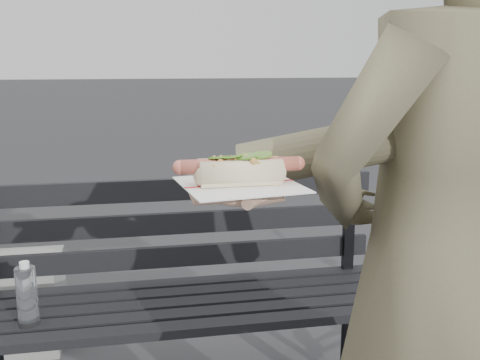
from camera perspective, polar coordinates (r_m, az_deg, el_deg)
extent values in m
cylinder|color=black|center=(2.41, 10.74, -14.63)|extent=(0.04, 0.04, 0.45)
cube|color=black|center=(1.85, -5.08, -14.80)|extent=(1.50, 0.07, 0.03)
cube|color=black|center=(1.93, -5.36, -13.60)|extent=(1.50, 0.07, 0.03)
cube|color=black|center=(2.01, -5.61, -12.50)|extent=(1.50, 0.07, 0.03)
cube|color=black|center=(2.09, -5.84, -11.48)|extent=(1.50, 0.07, 0.03)
cube|color=black|center=(2.17, -6.06, -10.54)|extent=(1.50, 0.07, 0.03)
cube|color=black|center=(2.26, 11.00, -4.28)|extent=(0.04, 0.03, 0.42)
cube|color=black|center=(2.16, -6.19, -7.67)|extent=(1.50, 0.02, 0.08)
cube|color=black|center=(2.12, -6.27, -4.37)|extent=(1.50, 0.02, 0.08)
cube|color=black|center=(2.09, -6.35, -0.95)|extent=(1.50, 0.02, 0.08)
cylinder|color=white|center=(1.91, -20.82, -11.01)|extent=(0.06, 0.06, 0.19)
cylinder|color=white|center=(1.87, -21.06, -8.05)|extent=(0.03, 0.03, 0.02)
imported|color=brown|center=(1.23, 18.63, -9.13)|extent=(0.75, 0.64, 1.74)
cylinder|color=brown|center=(1.09, 13.03, 3.78)|extent=(0.51, 0.23, 0.19)
cylinder|color=#D8A384|center=(0.96, 2.23, -0.95)|extent=(0.09, 0.08, 0.07)
ellipsoid|color=#D8A384|center=(0.94, 0.00, -1.48)|extent=(0.10, 0.12, 0.03)
cylinder|color=#D8A384|center=(0.91, -3.06, -1.95)|extent=(0.05, 0.02, 0.02)
cylinder|color=#D8A384|center=(0.93, -3.23, -1.65)|extent=(0.05, 0.02, 0.02)
cylinder|color=#D8A384|center=(0.95, -3.39, -1.37)|extent=(0.05, 0.02, 0.02)
cylinder|color=#D8A384|center=(0.96, -3.54, -1.10)|extent=(0.05, 0.02, 0.02)
cylinder|color=#D8A384|center=(0.89, 1.29, -2.14)|extent=(0.04, 0.05, 0.02)
cube|color=white|center=(0.94, 0.00, -0.48)|extent=(0.21, 0.21, 0.00)
cube|color=#B21E1E|center=(0.94, 0.00, -0.38)|extent=(0.19, 0.03, 0.00)
cylinder|color=#BB5A47|center=(0.93, 0.00, 1.50)|extent=(0.20, 0.03, 0.02)
sphere|color=#BB5A47|center=(0.92, -6.12, 1.28)|extent=(0.02, 0.03, 0.02)
sphere|color=#BB5A47|center=(0.96, 5.89, 1.70)|extent=(0.02, 0.03, 0.02)
sphere|color=#9E6B2D|center=(0.93, -0.34, 2.02)|extent=(0.01, 0.01, 0.01)
sphere|color=#9E6B2D|center=(0.95, 0.58, 2.24)|extent=(0.01, 0.01, 0.01)
sphere|color=#9E6B2D|center=(0.93, 1.83, 2.14)|extent=(0.01, 0.01, 0.01)
sphere|color=#9E6B2D|center=(0.90, -2.70, 1.30)|extent=(0.01, 0.01, 0.01)
sphere|color=#9E6B2D|center=(0.94, 0.24, 2.07)|extent=(0.01, 0.01, 0.01)
sphere|color=#9E6B2D|center=(0.93, 3.45, 1.53)|extent=(0.01, 0.01, 0.01)
sphere|color=#9E6B2D|center=(0.92, 1.84, 1.55)|extent=(0.01, 0.01, 0.01)
sphere|color=#9E6B2D|center=(0.96, 2.24, 2.03)|extent=(0.01, 0.01, 0.01)
sphere|color=#9E6B2D|center=(0.95, 0.05, 2.03)|extent=(0.01, 0.01, 0.01)
sphere|color=#9E6B2D|center=(0.93, 3.92, 1.64)|extent=(0.01, 0.01, 0.01)
sphere|color=#9E6B2D|center=(0.96, 3.51, 2.23)|extent=(0.01, 0.01, 0.01)
sphere|color=#9E6B2D|center=(0.95, -2.64, 2.29)|extent=(0.01, 0.01, 0.01)
sphere|color=#9E6B2D|center=(0.94, -2.01, 1.95)|extent=(0.01, 0.01, 0.01)
sphere|color=#9E6B2D|center=(0.93, -0.84, 2.16)|extent=(0.01, 0.01, 0.01)
sphere|color=#9E6B2D|center=(0.93, -1.19, 1.91)|extent=(0.01, 0.01, 0.01)
sphere|color=#9E6B2D|center=(0.93, -2.39, 1.76)|extent=(0.01, 0.01, 0.01)
sphere|color=#9E6B2D|center=(0.95, -1.93, 2.31)|extent=(0.01, 0.01, 0.01)
sphere|color=#9E6B2D|center=(0.95, 2.22, 2.27)|extent=(0.01, 0.01, 0.01)
sphere|color=#9E6B2D|center=(0.96, 2.48, 2.01)|extent=(0.01, 0.01, 0.01)
sphere|color=#9E6B2D|center=(0.94, -1.75, 1.91)|extent=(0.01, 0.01, 0.01)
sphere|color=#9E6B2D|center=(0.94, -1.97, 1.81)|extent=(0.01, 0.01, 0.01)
sphere|color=#9E6B2D|center=(0.91, -2.02, 1.85)|extent=(0.01, 0.01, 0.01)
sphere|color=#9E6B2D|center=(0.94, 0.60, 2.23)|extent=(0.01, 0.01, 0.01)
sphere|color=#9E6B2D|center=(0.94, -0.32, 1.93)|extent=(0.01, 0.01, 0.01)
sphere|color=#9E6B2D|center=(0.96, -0.35, 2.02)|extent=(0.01, 0.01, 0.01)
sphere|color=#9E6B2D|center=(0.94, -1.97, 2.05)|extent=(0.01, 0.01, 0.01)
sphere|color=#9E6B2D|center=(0.91, 1.39, 1.87)|extent=(0.01, 0.01, 0.01)
sphere|color=#9E6B2D|center=(0.94, -2.49, 2.10)|extent=(0.01, 0.01, 0.01)
cylinder|color=#518524|center=(0.93, -2.20, 2.33)|extent=(0.04, 0.04, 0.01)
cylinder|color=#518524|center=(0.93, -0.84, 2.39)|extent=(0.04, 0.04, 0.01)
cylinder|color=#518524|center=(0.93, 0.57, 2.44)|extent=(0.04, 0.04, 0.01)
cylinder|color=#518524|center=(0.94, 2.21, 2.58)|extent=(0.04, 0.04, 0.01)
cube|color=brown|center=(3.28, 8.29, -11.30)|extent=(0.08, 0.09, 0.00)
cube|color=brown|center=(3.36, 3.10, -10.60)|extent=(0.09, 0.08, 0.00)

